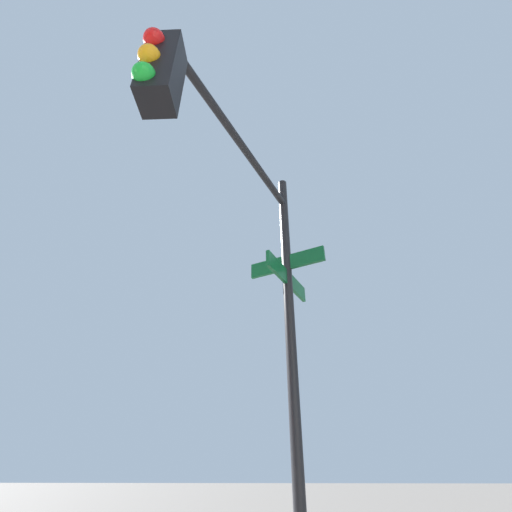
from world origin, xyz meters
The scene contains 1 object.
traffic_signal_near centered at (-6.96, -5.92, 3.61)m, with size 1.68×2.93×5.13m.
Camera 1 is at (-7.24, -3.19, 1.53)m, focal length 24.29 mm.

